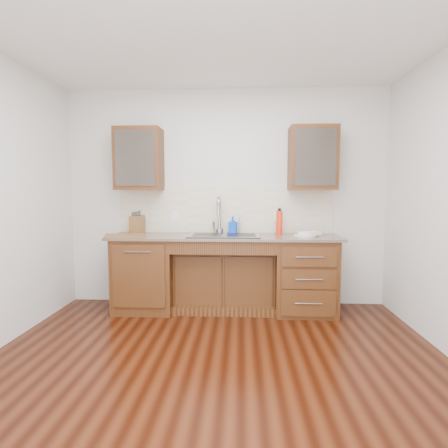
{
  "coord_description": "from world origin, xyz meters",
  "views": [
    {
      "loc": [
        0.21,
        -2.68,
        1.43
      ],
      "look_at": [
        0.0,
        1.4,
        1.05
      ],
      "focal_mm": 28.0,
      "sensor_mm": 36.0,
      "label": 1
    }
  ],
  "objects_px": {
    "knife_block": "(137,225)",
    "water_bottle": "(279,223)",
    "soap_bottle": "(233,225)",
    "plate": "(305,236)",
    "cutting_board": "(125,235)"
  },
  "relations": [
    {
      "from": "soap_bottle",
      "to": "plate",
      "type": "height_order",
      "value": "soap_bottle"
    },
    {
      "from": "soap_bottle",
      "to": "knife_block",
      "type": "distance_m",
      "value": 1.19
    },
    {
      "from": "water_bottle",
      "to": "knife_block",
      "type": "height_order",
      "value": "water_bottle"
    },
    {
      "from": "plate",
      "to": "knife_block",
      "type": "bearing_deg",
      "value": 175.33
    },
    {
      "from": "knife_block",
      "to": "plate",
      "type": "bearing_deg",
      "value": 5.06
    },
    {
      "from": "plate",
      "to": "knife_block",
      "type": "relative_size",
      "value": 1.16
    },
    {
      "from": "soap_bottle",
      "to": "cutting_board",
      "type": "xyz_separation_m",
      "value": [
        -1.25,
        -0.38,
        -0.09
      ]
    },
    {
      "from": "plate",
      "to": "soap_bottle",
      "type": "bearing_deg",
      "value": 162.34
    },
    {
      "from": "plate",
      "to": "cutting_board",
      "type": "bearing_deg",
      "value": -176.92
    },
    {
      "from": "water_bottle",
      "to": "soap_bottle",
      "type": "bearing_deg",
      "value": 169.72
    },
    {
      "from": "cutting_board",
      "to": "soap_bottle",
      "type": "bearing_deg",
      "value": 17.01
    },
    {
      "from": "plate",
      "to": "cutting_board",
      "type": "relative_size",
      "value": 0.58
    },
    {
      "from": "knife_block",
      "to": "cutting_board",
      "type": "bearing_deg",
      "value": -92.33
    },
    {
      "from": "knife_block",
      "to": "water_bottle",
      "type": "bearing_deg",
      "value": 9.73
    },
    {
      "from": "plate",
      "to": "cutting_board",
      "type": "height_order",
      "value": "cutting_board"
    }
  ]
}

